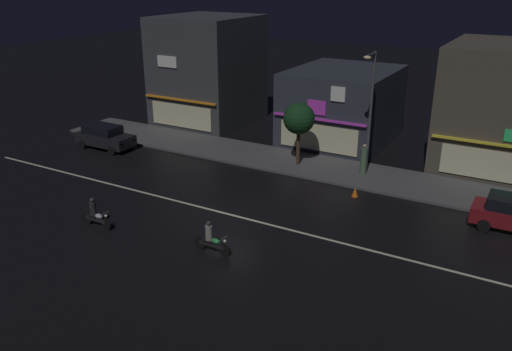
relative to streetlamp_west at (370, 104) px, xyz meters
The scene contains 12 objects.
ground_plane 10.74m from the streetlamp_west, 114.38° to the right, with size 140.00×140.00×0.00m, color black.
lane_divider_stripe 10.74m from the streetlamp_west, 114.38° to the right, with size 36.78×0.16×0.01m, color beige.
sidewalk_far 5.99m from the streetlamp_west, behind, with size 38.71×4.36×0.14m, color #4C4C4F.
storefront_center_block 7.71m from the streetlamp_west, 122.55° to the left, with size 7.02×8.78×5.28m.
storefront_right_block 16.71m from the streetlamp_west, 159.40° to the left, with size 7.03×7.91×8.58m.
streetlamp_west is the anchor object (origin of this frame).
pedestrian_on_sidewalk 3.48m from the streetlamp_west, 136.37° to the right, with size 0.42×0.42×1.92m.
street_tree 4.57m from the streetlamp_west, behind, with size 2.01×2.01×4.06m.
parked_car_trailing 18.70m from the streetlamp_west, 167.43° to the right, with size 4.30×1.98×1.67m.
motorcycle_lead 16.68m from the streetlamp_west, 124.87° to the right, with size 1.90×0.60×1.52m.
motorcycle_following 13.47m from the streetlamp_west, 102.88° to the right, with size 1.90×0.60×1.52m.
traffic_cone 5.45m from the streetlamp_west, 80.10° to the right, with size 0.36×0.36×0.55m, color orange.
Camera 1 is at (13.15, -20.60, 11.76)m, focal length 36.57 mm.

